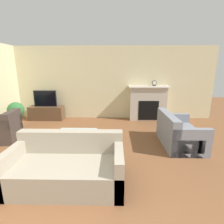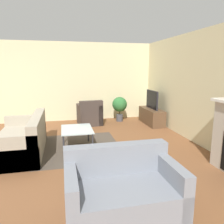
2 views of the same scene
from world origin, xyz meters
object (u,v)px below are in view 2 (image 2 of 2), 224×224
(couch_loveseat, at_px, (122,192))
(coffee_table, at_px, (77,131))
(tv, at_px, (152,100))
(couch_sectional, at_px, (23,141))
(armchair_by_window, at_px, (90,115))
(potted_plant, at_px, (120,105))

(couch_loveseat, distance_m, coffee_table, 2.54)
(tv, xyz_separation_m, coffee_table, (1.70, -2.56, -0.40))
(couch_sectional, relative_size, couch_loveseat, 1.34)
(couch_loveseat, relative_size, coffee_table, 1.54)
(couch_sectional, xyz_separation_m, armchair_by_window, (-2.17, 1.72, 0.02))
(potted_plant, bearing_deg, couch_loveseat, -14.43)
(couch_loveseat, xyz_separation_m, potted_plant, (-4.82, 1.24, 0.26))
(potted_plant, bearing_deg, armchair_by_window, -77.20)
(potted_plant, bearing_deg, tv, 56.67)
(tv, xyz_separation_m, couch_sectional, (1.80, -3.73, -0.53))
(couch_sectional, height_order, couch_loveseat, same)
(armchair_by_window, height_order, coffee_table, armchair_by_window)
(coffee_table, bearing_deg, potted_plant, 144.84)
(couch_sectional, height_order, potted_plant, potted_plant)
(couch_loveseat, relative_size, armchair_by_window, 1.69)
(tv, distance_m, armchair_by_window, 2.10)
(tv, height_order, couch_loveseat, tv)
(coffee_table, bearing_deg, armchair_by_window, 165.01)
(tv, distance_m, couch_loveseat, 4.76)
(tv, relative_size, potted_plant, 0.99)
(armchair_by_window, height_order, potted_plant, potted_plant)
(coffee_table, bearing_deg, couch_sectional, -85.21)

